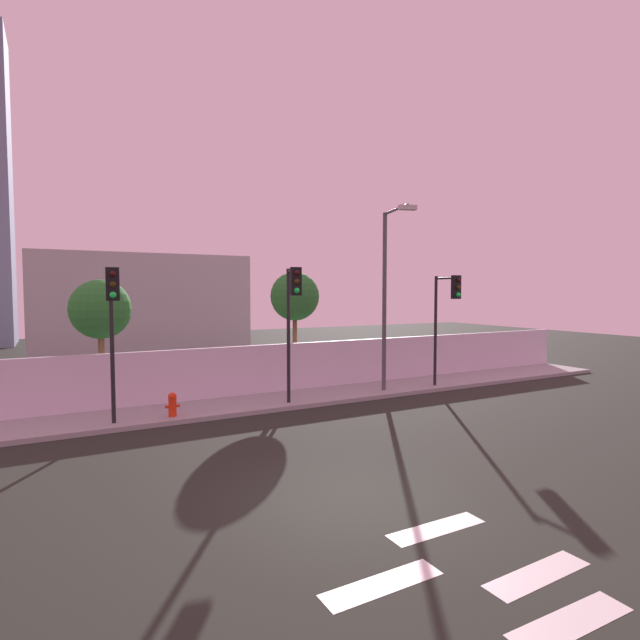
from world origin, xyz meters
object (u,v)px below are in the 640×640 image
at_px(traffic_light_center, 292,306).
at_px(fire_hydrant, 172,404).
at_px(roadside_tree_midright, 295,297).
at_px(traffic_light_left, 112,312).
at_px(traffic_light_right, 447,306).
at_px(roadside_tree_midleft, 101,310).
at_px(street_lamp_curbside, 388,285).

bearing_deg(traffic_light_center, fire_hydrant, 172.13).
bearing_deg(traffic_light_center, roadside_tree_midright, 63.41).
bearing_deg(traffic_light_left, traffic_light_right, -0.64).
distance_m(traffic_light_center, roadside_tree_midleft, 6.55).
xyz_separation_m(fire_hydrant, roadside_tree_midleft, (-1.71, 3.02, 2.78)).
xyz_separation_m(street_lamp_curbside, roadside_tree_midright, (-2.40, 3.07, -0.48)).
xyz_separation_m(fire_hydrant, roadside_tree_midright, (5.57, 3.02, 3.18)).
bearing_deg(fire_hydrant, street_lamp_curbside, -0.37).
bearing_deg(roadside_tree_midright, street_lamp_curbside, -51.96).
height_order(traffic_light_left, roadside_tree_midright, roadside_tree_midright).
height_order(street_lamp_curbside, roadside_tree_midright, street_lamp_curbside).
distance_m(street_lamp_curbside, roadside_tree_midleft, 10.19).
relative_size(traffic_light_center, roadside_tree_midright, 0.96).
distance_m(traffic_light_left, roadside_tree_midright, 8.03).
height_order(traffic_light_right, fire_hydrant, traffic_light_right).
bearing_deg(traffic_light_center, street_lamp_curbside, 6.46).
distance_m(street_lamp_curbside, roadside_tree_midright, 3.93).
height_order(traffic_light_center, roadside_tree_midleft, traffic_light_center).
distance_m(traffic_light_left, fire_hydrant, 3.33).
relative_size(traffic_light_center, fire_hydrant, 6.21).
relative_size(traffic_light_left, traffic_light_center, 0.97).
xyz_separation_m(traffic_light_right, fire_hydrant, (-10.44, 0.57, -2.84)).
relative_size(traffic_light_center, roadside_tree_midleft, 1.05).
xyz_separation_m(traffic_light_left, fire_hydrant, (1.67, 0.44, -2.85)).
xyz_separation_m(traffic_light_center, roadside_tree_midright, (1.77, 3.54, 0.24)).
distance_m(traffic_light_left, traffic_light_right, 12.12).
xyz_separation_m(traffic_light_left, traffic_light_center, (5.47, -0.09, 0.09)).
height_order(traffic_light_left, traffic_light_center, traffic_light_center).
distance_m(fire_hydrant, roadside_tree_midright, 7.09).
relative_size(traffic_light_left, traffic_light_right, 1.01).
bearing_deg(roadside_tree_midleft, fire_hydrant, -60.51).
bearing_deg(roadside_tree_midright, roadside_tree_midleft, 180.00).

